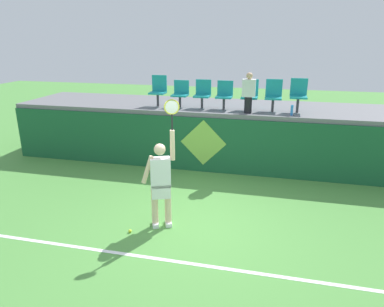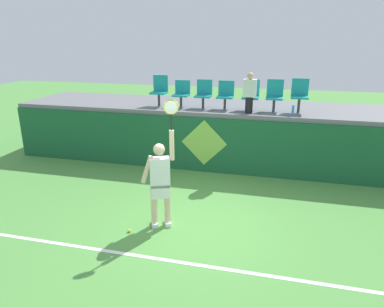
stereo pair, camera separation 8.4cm
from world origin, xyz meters
name	(u,v)px [view 1 (the left image)]	position (x,y,z in m)	size (l,w,h in m)	color
ground_plane	(196,225)	(0.00, 0.00, 0.00)	(40.00, 40.00, 0.00)	#519342
court_back_wall	(220,146)	(0.00, 3.01, 0.77)	(12.56, 0.20, 1.53)	#195633
spectator_platform	(227,107)	(0.00, 4.20, 1.59)	(12.56, 2.47, 0.12)	slate
court_baseline_stripe	(180,262)	(0.00, -1.24, 0.00)	(11.31, 0.08, 0.01)	white
tennis_player	(161,181)	(-0.66, -0.15, 0.96)	(0.72, 0.38, 2.53)	white
tennis_ball	(130,231)	(-1.18, -0.56, 0.03)	(0.07, 0.07, 0.07)	#D1E533
water_bottle	(292,110)	(1.80, 3.21, 1.79)	(0.06, 0.06, 0.27)	#338CE5
stadium_chair_0	(158,89)	(-1.96, 3.68, 2.13)	(0.44, 0.42, 0.88)	#38383D
stadium_chair_1	(181,93)	(-1.29, 3.67, 2.06)	(0.44, 0.42, 0.75)	#38383D
stadium_chair_2	(203,93)	(-0.65, 3.68, 2.08)	(0.44, 0.42, 0.79)	#38383D
stadium_chair_3	(224,94)	(-0.03, 3.67, 2.07)	(0.44, 0.42, 0.77)	#38383D
stadium_chair_4	(250,94)	(0.67, 3.68, 2.10)	(0.44, 0.42, 0.83)	#38383D
stadium_chair_5	(274,94)	(1.31, 3.68, 2.11)	(0.44, 0.42, 0.85)	#38383D
stadium_chair_6	(298,94)	(1.95, 3.68, 2.15)	(0.44, 0.42, 0.89)	#38383D
spectator_0	(249,92)	(0.67, 3.26, 2.20)	(0.34, 0.20, 1.06)	black
wall_signage_mount	(203,172)	(-0.46, 2.91, 0.00)	(1.27, 0.01, 1.48)	#195633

